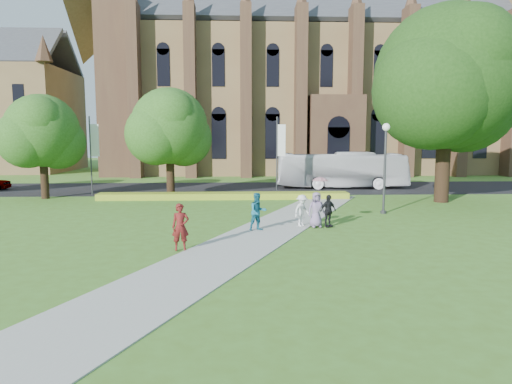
{
  "coord_description": "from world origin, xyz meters",
  "views": [
    {
      "loc": [
        -1.14,
        -19.53,
        4.46
      ],
      "look_at": [
        -0.09,
        4.07,
        1.6
      ],
      "focal_mm": 32.0,
      "sensor_mm": 36.0,
      "label": 1
    }
  ],
  "objects_px": {
    "streetlamp": "(385,157)",
    "large_tree": "(447,78)",
    "tour_coach": "(341,170)",
    "pedestrian_0": "(180,227)"
  },
  "relations": [
    {
      "from": "streetlamp",
      "to": "large_tree",
      "type": "height_order",
      "value": "large_tree"
    },
    {
      "from": "tour_coach",
      "to": "pedestrian_0",
      "type": "bearing_deg",
      "value": 155.1
    },
    {
      "from": "tour_coach",
      "to": "pedestrian_0",
      "type": "xyz_separation_m",
      "value": [
        -11.38,
        -21.57,
        -0.63
      ]
    },
    {
      "from": "tour_coach",
      "to": "large_tree",
      "type": "bearing_deg",
      "value": -147.52
    },
    {
      "from": "streetlamp",
      "to": "pedestrian_0",
      "type": "distance_m",
      "value": 13.88
    },
    {
      "from": "large_tree",
      "to": "tour_coach",
      "type": "bearing_deg",
      "value": 119.57
    },
    {
      "from": "large_tree",
      "to": "pedestrian_0",
      "type": "bearing_deg",
      "value": -141.74
    },
    {
      "from": "streetlamp",
      "to": "large_tree",
      "type": "distance_m",
      "value": 8.73
    },
    {
      "from": "streetlamp",
      "to": "tour_coach",
      "type": "bearing_deg",
      "value": 87.56
    },
    {
      "from": "tour_coach",
      "to": "pedestrian_0",
      "type": "distance_m",
      "value": 24.4
    }
  ]
}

